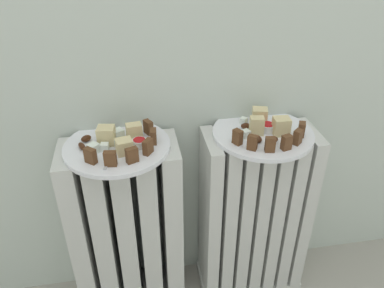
# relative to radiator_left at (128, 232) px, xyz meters

# --- Properties ---
(radiator_left) EXTENTS (0.34, 0.17, 0.61)m
(radiator_left) POSITION_rel_radiator_left_xyz_m (0.00, 0.00, 0.00)
(radiator_left) COLOR silver
(radiator_left) RESTS_ON ground_plane
(radiator_right) EXTENTS (0.34, 0.17, 0.61)m
(radiator_right) POSITION_rel_radiator_left_xyz_m (0.41, 0.00, 0.00)
(radiator_right) COLOR silver
(radiator_right) RESTS_ON ground_plane
(plate_left) EXTENTS (0.28, 0.28, 0.01)m
(plate_left) POSITION_rel_radiator_left_xyz_m (0.00, 0.00, 0.31)
(plate_left) COLOR white
(plate_left) RESTS_ON radiator_left
(plate_right) EXTENTS (0.28, 0.28, 0.01)m
(plate_right) POSITION_rel_radiator_left_xyz_m (0.41, 0.00, 0.31)
(plate_right) COLOR white
(plate_right) RESTS_ON radiator_right
(dark_cake_slice_left_0) EXTENTS (0.03, 0.03, 0.04)m
(dark_cake_slice_left_0) POSITION_rel_radiator_left_xyz_m (-0.06, -0.08, 0.34)
(dark_cake_slice_left_0) COLOR #56351E
(dark_cake_slice_left_0) RESTS_ON plate_left
(dark_cake_slice_left_1) EXTENTS (0.03, 0.02, 0.04)m
(dark_cake_slice_left_1) POSITION_rel_radiator_left_xyz_m (-0.01, -0.10, 0.34)
(dark_cake_slice_left_1) COLOR #56351E
(dark_cake_slice_left_1) RESTS_ON plate_left
(dark_cake_slice_left_2) EXTENTS (0.03, 0.03, 0.04)m
(dark_cake_slice_left_2) POSITION_rel_radiator_left_xyz_m (0.04, -0.09, 0.34)
(dark_cake_slice_left_2) COLOR #56351E
(dark_cake_slice_left_2) RESTS_ON plate_left
(dark_cake_slice_left_3) EXTENTS (0.03, 0.03, 0.04)m
(dark_cake_slice_left_3) POSITION_rel_radiator_left_xyz_m (0.08, -0.06, 0.34)
(dark_cake_slice_left_3) COLOR #56351E
(dark_cake_slice_left_3) RESTS_ON plate_left
(dark_cake_slice_left_4) EXTENTS (0.02, 0.03, 0.04)m
(dark_cake_slice_left_4) POSITION_rel_radiator_left_xyz_m (0.10, -0.01, 0.34)
(dark_cake_slice_left_4) COLOR #56351E
(dark_cake_slice_left_4) RESTS_ON plate_left
(dark_cake_slice_left_5) EXTENTS (0.03, 0.03, 0.04)m
(dark_cake_slice_left_5) POSITION_rel_radiator_left_xyz_m (0.09, 0.04, 0.34)
(dark_cake_slice_left_5) COLOR #56351E
(dark_cake_slice_left_5) RESTS_ON plate_left
(marble_cake_slice_left_0) EXTENTS (0.05, 0.04, 0.04)m
(marble_cake_slice_left_0) POSITION_rel_radiator_left_xyz_m (0.02, -0.05, 0.34)
(marble_cake_slice_left_0) COLOR beige
(marble_cake_slice_left_0) RESTS_ON plate_left
(marble_cake_slice_left_1) EXTENTS (0.05, 0.03, 0.04)m
(marble_cake_slice_left_1) POSITION_rel_radiator_left_xyz_m (0.05, 0.02, 0.34)
(marble_cake_slice_left_1) COLOR beige
(marble_cake_slice_left_1) RESTS_ON plate_left
(marble_cake_slice_left_2) EXTENTS (0.05, 0.05, 0.05)m
(marble_cake_slice_left_2) POSITION_rel_radiator_left_xyz_m (-0.03, 0.01, 0.34)
(marble_cake_slice_left_2) COLOR beige
(marble_cake_slice_left_2) RESTS_ON plate_left
(turkish_delight_left_0) EXTENTS (0.03, 0.03, 0.02)m
(turkish_delight_left_0) POSITION_rel_radiator_left_xyz_m (0.01, -0.01, 0.33)
(turkish_delight_left_0) COLOR white
(turkish_delight_left_0) RESTS_ON plate_left
(turkish_delight_left_1) EXTENTS (0.04, 0.04, 0.03)m
(turkish_delight_left_1) POSITION_rel_radiator_left_xyz_m (0.01, 0.03, 0.33)
(turkish_delight_left_1) COLOR white
(turkish_delight_left_1) RESTS_ON plate_left
(turkish_delight_left_2) EXTENTS (0.02, 0.02, 0.02)m
(turkish_delight_left_2) POSITION_rel_radiator_left_xyz_m (-0.03, -0.02, 0.33)
(turkish_delight_left_2) COLOR white
(turkish_delight_left_2) RESTS_ON plate_left
(turkish_delight_left_3) EXTENTS (0.03, 0.03, 0.02)m
(turkish_delight_left_3) POSITION_rel_radiator_left_xyz_m (-0.06, -0.03, 0.33)
(turkish_delight_left_3) COLOR white
(turkish_delight_left_3) RESTS_ON plate_left
(medjool_date_left_0) EXTENTS (0.03, 0.03, 0.02)m
(medjool_date_left_0) POSITION_rel_radiator_left_xyz_m (-0.09, -0.01, 0.33)
(medjool_date_left_0) COLOR #3D1E0F
(medjool_date_left_0) RESTS_ON plate_left
(medjool_date_left_1) EXTENTS (0.03, 0.03, 0.02)m
(medjool_date_left_1) POSITION_rel_radiator_left_xyz_m (-0.01, 0.07, 0.33)
(medjool_date_left_1) COLOR #3D1E0F
(medjool_date_left_1) RESTS_ON plate_left
(medjool_date_left_2) EXTENTS (0.03, 0.03, 0.02)m
(medjool_date_left_2) POSITION_rel_radiator_left_xyz_m (-0.08, 0.03, 0.33)
(medjool_date_left_2) COLOR #3D1E0F
(medjool_date_left_2) RESTS_ON plate_left
(jam_bowl_left) EXTENTS (0.04, 0.04, 0.02)m
(jam_bowl_left) POSITION_rel_radiator_left_xyz_m (0.06, -0.02, 0.33)
(jam_bowl_left) COLOR white
(jam_bowl_left) RESTS_ON plate_left
(dark_cake_slice_right_0) EXTENTS (0.03, 0.03, 0.04)m
(dark_cake_slice_right_0) POSITION_rel_radiator_left_xyz_m (0.32, -0.05, 0.34)
(dark_cake_slice_right_0) COLOR #56351E
(dark_cake_slice_right_0) RESTS_ON plate_right
(dark_cake_slice_right_1) EXTENTS (0.03, 0.03, 0.04)m
(dark_cake_slice_right_1) POSITION_rel_radiator_left_xyz_m (0.35, -0.08, 0.34)
(dark_cake_slice_right_1) COLOR #56351E
(dark_cake_slice_right_1) RESTS_ON plate_right
(dark_cake_slice_right_2) EXTENTS (0.03, 0.02, 0.04)m
(dark_cake_slice_right_2) POSITION_rel_radiator_left_xyz_m (0.39, -0.10, 0.34)
(dark_cake_slice_right_2) COLOR #56351E
(dark_cake_slice_right_2) RESTS_ON plate_right
(dark_cake_slice_right_3) EXTENTS (0.03, 0.02, 0.04)m
(dark_cake_slice_right_3) POSITION_rel_radiator_left_xyz_m (0.43, -0.10, 0.34)
(dark_cake_slice_right_3) COLOR #56351E
(dark_cake_slice_right_3) RESTS_ON plate_right
(dark_cake_slice_right_4) EXTENTS (0.03, 0.03, 0.04)m
(dark_cake_slice_right_4) POSITION_rel_radiator_left_xyz_m (0.47, -0.08, 0.34)
(dark_cake_slice_right_4) COLOR #56351E
(dark_cake_slice_right_4) RESTS_ON plate_right
(dark_cake_slice_right_5) EXTENTS (0.03, 0.03, 0.04)m
(dark_cake_slice_right_5) POSITION_rel_radiator_left_xyz_m (0.50, -0.04, 0.34)
(dark_cake_slice_right_5) COLOR #56351E
(dark_cake_slice_right_5) RESTS_ON plate_right
(marble_cake_slice_right_0) EXTENTS (0.05, 0.04, 0.05)m
(marble_cake_slice_right_0) POSITION_rel_radiator_left_xyz_m (0.45, -0.02, 0.34)
(marble_cake_slice_right_0) COLOR beige
(marble_cake_slice_right_0) RESTS_ON plate_right
(marble_cake_slice_right_1) EXTENTS (0.04, 0.03, 0.05)m
(marble_cake_slice_right_1) POSITION_rel_radiator_left_xyz_m (0.38, -0.01, 0.34)
(marble_cake_slice_right_1) COLOR beige
(marble_cake_slice_right_1) RESTS_ON plate_right
(marble_cake_slice_right_2) EXTENTS (0.05, 0.05, 0.05)m
(marble_cake_slice_right_2) POSITION_rel_radiator_left_xyz_m (0.41, 0.04, 0.34)
(marble_cake_slice_right_2) COLOR beige
(marble_cake_slice_right_2) RESTS_ON plate_right
(turkish_delight_right_0) EXTENTS (0.03, 0.03, 0.02)m
(turkish_delight_right_0) POSITION_rel_radiator_left_xyz_m (0.35, -0.02, 0.33)
(turkish_delight_right_0) COLOR white
(turkish_delight_right_0) RESTS_ON plate_right
(turkish_delight_right_1) EXTENTS (0.03, 0.03, 0.02)m
(turkish_delight_right_1) POSITION_rel_radiator_left_xyz_m (0.37, 0.06, 0.33)
(turkish_delight_right_1) COLOR white
(turkish_delight_right_1) RESTS_ON plate_right
(medjool_date_right_0) EXTENTS (0.03, 0.02, 0.02)m
(medjool_date_right_0) POSITION_rel_radiator_left_xyz_m (0.36, 0.03, 0.33)
(medjool_date_right_0) COLOR #3D1E0F
(medjool_date_right_0) RESTS_ON plate_right
(medjool_date_right_1) EXTENTS (0.03, 0.03, 0.02)m
(medjool_date_right_1) POSITION_rel_radiator_left_xyz_m (0.41, -0.06, 0.33)
(medjool_date_right_1) COLOR #3D1E0F
(medjool_date_right_1) RESTS_ON plate_right
(medjool_date_right_2) EXTENTS (0.02, 0.03, 0.02)m
(medjool_date_right_2) POSITION_rel_radiator_left_xyz_m (0.37, -0.05, 0.33)
(medjool_date_right_2) COLOR #3D1E0F
(medjool_date_right_2) RESTS_ON plate_right
(jam_bowl_right) EXTENTS (0.04, 0.04, 0.02)m
(jam_bowl_right) POSITION_rel_radiator_left_xyz_m (0.42, 0.00, 0.33)
(jam_bowl_right) COLOR white
(jam_bowl_right) RESTS_ON plate_right
(fork) EXTENTS (0.04, 0.10, 0.00)m
(fork) POSITION_rel_radiator_left_xyz_m (-0.02, -0.06, 0.32)
(fork) COLOR #B7B7BC
(fork) RESTS_ON plate_left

